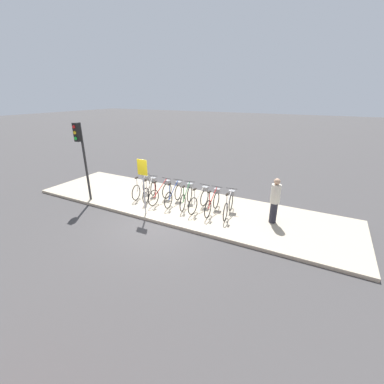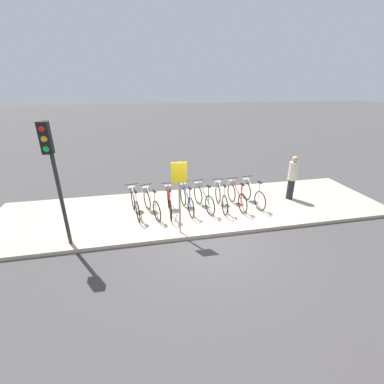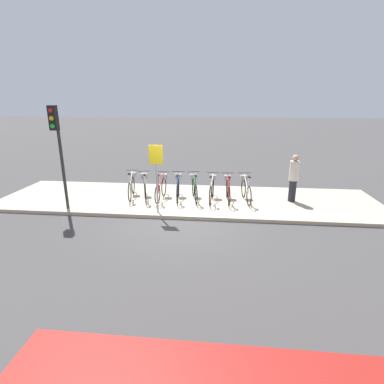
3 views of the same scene
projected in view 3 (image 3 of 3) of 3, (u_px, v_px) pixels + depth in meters
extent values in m
plane|color=#423F3F|center=(181.00, 220.00, 9.59)|extent=(120.00, 120.00, 0.00)
cube|color=#B7A88E|center=(187.00, 200.00, 11.34)|extent=(14.02, 3.70, 0.12)
torus|color=black|center=(130.00, 192.00, 10.84)|extent=(0.15, 0.71, 0.71)
torus|color=black|center=(133.00, 185.00, 11.78)|extent=(0.15, 0.71, 0.71)
cylinder|color=silver|center=(131.00, 181.00, 11.22)|extent=(0.20, 0.99, 0.60)
cylinder|color=silver|center=(130.00, 183.00, 10.88)|extent=(0.04, 0.04, 0.64)
cube|color=black|center=(129.00, 174.00, 10.78)|extent=(0.10, 0.21, 0.04)
cylinder|color=#262626|center=(132.00, 170.00, 11.60)|extent=(0.46, 0.10, 0.02)
cube|color=gray|center=(133.00, 175.00, 11.70)|extent=(0.27, 0.24, 0.18)
torus|color=black|center=(145.00, 194.00, 10.70)|extent=(0.24, 0.69, 0.71)
torus|color=black|center=(145.00, 186.00, 11.61)|extent=(0.24, 0.69, 0.71)
cylinder|color=beige|center=(145.00, 182.00, 11.07)|extent=(0.31, 0.96, 0.60)
cylinder|color=beige|center=(145.00, 184.00, 10.73)|extent=(0.04, 0.04, 0.64)
cube|color=black|center=(144.00, 175.00, 10.63)|extent=(0.12, 0.21, 0.04)
cylinder|color=#262626|center=(144.00, 171.00, 11.44)|extent=(0.45, 0.15, 0.02)
cube|color=gray|center=(144.00, 176.00, 11.54)|extent=(0.29, 0.26, 0.18)
torus|color=black|center=(157.00, 194.00, 10.61)|extent=(0.06, 0.71, 0.71)
torus|color=black|center=(164.00, 187.00, 11.53)|extent=(0.06, 0.71, 0.71)
cylinder|color=red|center=(161.00, 183.00, 10.98)|extent=(0.07, 0.99, 0.60)
cylinder|color=red|center=(158.00, 185.00, 10.64)|extent=(0.03, 0.03, 0.64)
cube|color=black|center=(158.00, 175.00, 10.54)|extent=(0.08, 0.20, 0.04)
cylinder|color=#262626|center=(163.00, 172.00, 11.35)|extent=(0.46, 0.04, 0.02)
cube|color=gray|center=(164.00, 176.00, 11.46)|extent=(0.25, 0.21, 0.18)
torus|color=black|center=(177.00, 194.00, 10.61)|extent=(0.11, 0.71, 0.71)
torus|color=black|center=(178.00, 187.00, 11.55)|extent=(0.11, 0.71, 0.71)
cylinder|color=navy|center=(178.00, 183.00, 10.99)|extent=(0.13, 0.99, 0.60)
cylinder|color=navy|center=(177.00, 185.00, 10.65)|extent=(0.04, 0.04, 0.64)
cube|color=black|center=(177.00, 175.00, 10.55)|extent=(0.09, 0.21, 0.04)
cylinder|color=#262626|center=(178.00, 171.00, 11.37)|extent=(0.46, 0.07, 0.02)
cube|color=gray|center=(178.00, 176.00, 11.47)|extent=(0.26, 0.22, 0.18)
torus|color=black|center=(196.00, 195.00, 10.58)|extent=(0.18, 0.70, 0.71)
torus|color=black|center=(193.00, 187.00, 11.51)|extent=(0.18, 0.70, 0.71)
cylinder|color=#267238|center=(195.00, 183.00, 10.96)|extent=(0.23, 0.98, 0.60)
cylinder|color=#267238|center=(196.00, 185.00, 10.61)|extent=(0.04, 0.04, 0.64)
cube|color=black|center=(196.00, 176.00, 10.51)|extent=(0.11, 0.21, 0.04)
cylinder|color=#262626|center=(193.00, 172.00, 11.33)|extent=(0.46, 0.12, 0.02)
cube|color=gray|center=(193.00, 176.00, 11.43)|extent=(0.28, 0.24, 0.18)
torus|color=black|center=(210.00, 196.00, 10.45)|extent=(0.07, 0.71, 0.71)
torus|color=black|center=(213.00, 188.00, 11.37)|extent=(0.07, 0.71, 0.71)
cylinder|color=beige|center=(212.00, 184.00, 10.83)|extent=(0.08, 0.99, 0.60)
cylinder|color=beige|center=(211.00, 186.00, 10.48)|extent=(0.03, 0.03, 0.64)
cube|color=black|center=(211.00, 177.00, 10.38)|extent=(0.08, 0.20, 0.04)
cylinder|color=#262626|center=(213.00, 173.00, 11.19)|extent=(0.46, 0.05, 0.02)
cube|color=gray|center=(213.00, 177.00, 11.30)|extent=(0.25, 0.21, 0.18)
torus|color=black|center=(229.00, 196.00, 10.39)|extent=(0.08, 0.71, 0.71)
torus|color=black|center=(227.00, 188.00, 11.33)|extent=(0.08, 0.71, 0.71)
cylinder|color=red|center=(228.00, 185.00, 10.78)|extent=(0.09, 0.99, 0.60)
cylinder|color=red|center=(229.00, 186.00, 10.43)|extent=(0.03, 0.03, 0.64)
cube|color=black|center=(229.00, 177.00, 10.33)|extent=(0.08, 0.20, 0.04)
cylinder|color=#262626|center=(228.00, 173.00, 11.15)|extent=(0.46, 0.05, 0.02)
cube|color=gray|center=(227.00, 178.00, 11.26)|extent=(0.25, 0.21, 0.18)
torus|color=black|center=(249.00, 196.00, 10.40)|extent=(0.13, 0.71, 0.71)
torus|color=black|center=(243.00, 188.00, 11.33)|extent=(0.13, 0.71, 0.71)
cylinder|color=silver|center=(246.00, 185.00, 10.78)|extent=(0.16, 0.99, 0.60)
cylinder|color=silver|center=(249.00, 186.00, 10.43)|extent=(0.04, 0.04, 0.64)
cube|color=black|center=(249.00, 177.00, 10.33)|extent=(0.10, 0.21, 0.04)
cylinder|color=#262626|center=(244.00, 173.00, 11.15)|extent=(0.46, 0.09, 0.02)
cube|color=gray|center=(244.00, 178.00, 11.26)|extent=(0.26, 0.23, 0.18)
cylinder|color=#23232D|center=(292.00, 191.00, 10.90)|extent=(0.26, 0.26, 0.79)
cylinder|color=beige|center=(294.00, 171.00, 10.68)|extent=(0.34, 0.34, 0.70)
sphere|color=tan|center=(296.00, 158.00, 10.54)|extent=(0.23, 0.23, 0.23)
cylinder|color=#2D2D2D|center=(62.00, 159.00, 9.78)|extent=(0.10, 0.10, 3.41)
cube|color=black|center=(53.00, 118.00, 9.22)|extent=(0.24, 0.20, 0.75)
sphere|color=red|center=(50.00, 110.00, 9.06)|extent=(0.14, 0.14, 0.14)
sphere|color=gold|center=(52.00, 118.00, 9.12)|extent=(0.14, 0.14, 0.14)
sphere|color=green|center=(53.00, 126.00, 9.19)|extent=(0.14, 0.14, 0.14)
cylinder|color=#99999E|center=(157.00, 180.00, 9.59)|extent=(0.06, 0.06, 2.23)
cube|color=yellow|center=(156.00, 155.00, 9.34)|extent=(0.44, 0.03, 0.60)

